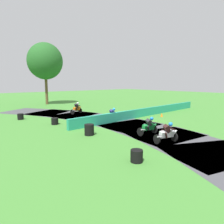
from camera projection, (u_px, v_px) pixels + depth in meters
ground_plane at (115, 122)px, 19.51m from camera, size 120.00×120.00×0.00m
track_asphalt at (105, 124)px, 18.59m from camera, size 10.73×32.51×0.01m
safety_barrier at (147, 112)px, 22.84m from camera, size 20.53×1.45×0.90m
motorcycle_lead_white at (168, 133)px, 12.68m from camera, size 1.70×1.09×1.43m
motorcycle_chase_green at (149, 126)px, 14.63m from camera, size 1.70×0.88×1.43m
motorcycle_trailing_blue at (112, 115)px, 19.59m from camera, size 1.68×0.92×1.42m
motorcycle_fourth_orange at (77, 108)px, 24.28m from camera, size 1.71×1.15×1.43m
tire_stack_near at (137, 156)px, 9.71m from camera, size 0.60×0.60×0.60m
tire_stack_mid_a at (89, 130)px, 14.56m from camera, size 0.69×0.69×0.80m
tire_stack_mid_b at (55, 121)px, 18.17m from camera, size 0.62×0.62×0.60m
tire_stack_far at (21, 117)px, 20.53m from camera, size 0.59×0.59×0.60m
traffic_cone at (162, 115)px, 22.14m from camera, size 0.28×0.28×0.44m
tree_far_left at (45, 61)px, 33.27m from camera, size 5.71×5.71×10.16m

